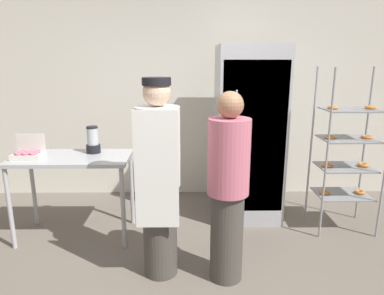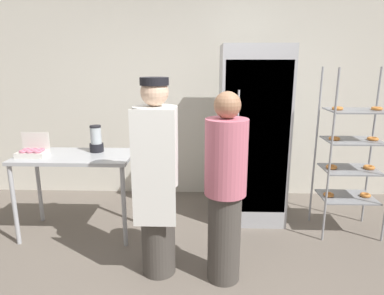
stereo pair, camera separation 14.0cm
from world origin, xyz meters
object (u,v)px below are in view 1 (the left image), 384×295
Objects in this scene: refrigerator at (248,134)px; person_customer at (227,188)px; person_baker at (158,178)px; blender_pitcher at (93,141)px; donut_box at (28,154)px; baking_rack at (346,153)px.

refrigerator is 1.25× the size of person_customer.
refrigerator reaches higher than person_customer.
refrigerator reaches higher than person_baker.
blender_pitcher is 1.13m from person_baker.
person_baker reaches higher than donut_box.
refrigerator is at bearing 159.46° from baking_rack.
blender_pitcher is 1.61m from person_customer.
person_baker is at bearing -127.99° from refrigerator.
person_customer is at bearing -146.56° from baking_rack.
baking_rack is at bearing 33.44° from person_customer.
blender_pitcher is (0.59, 0.21, 0.08)m from donut_box.
person_customer is at bearing -7.58° from person_baker.
refrigerator reaches higher than baking_rack.
baking_rack is at bearing 0.03° from blender_pitcher.
blender_pitcher reaches higher than donut_box.
donut_box is 0.17× the size of person_baker.
baking_rack is 6.22× the size of blender_pitcher.
baking_rack is 2.11m from person_baker.
person_baker is (0.75, -0.83, -0.12)m from blender_pitcher.
person_baker is (1.35, -0.62, -0.04)m from donut_box.
refrigerator is at bearing 12.45° from blender_pitcher.
blender_pitcher is (-1.69, -0.37, 0.01)m from refrigerator.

